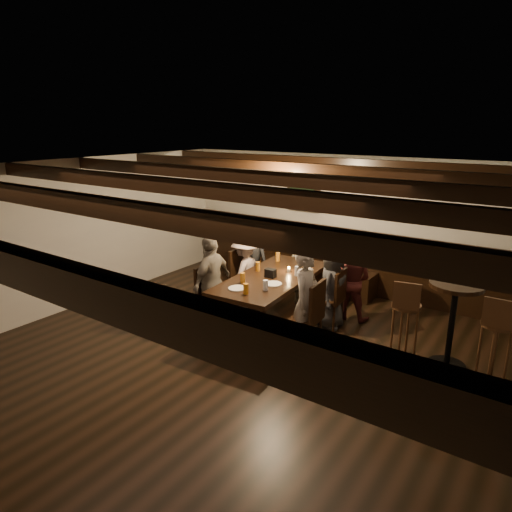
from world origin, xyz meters
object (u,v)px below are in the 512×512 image
Objects in this scene: person_right_far at (306,301)px; person_bench_left at (251,260)px; chair_left_near at (246,290)px; person_left_near at (245,272)px; bar_stool_left at (404,332)px; person_bench_right at (352,280)px; chair_right_near at (329,309)px; bar_stool_right at (493,353)px; dining_table at (272,280)px; chair_right_far at (303,330)px; person_right_near at (332,287)px; person_left_far at (212,282)px; chair_left_far at (214,309)px; person_bench_centre at (303,270)px; high_top_table at (453,313)px.

person_bench_left is at bearing 50.71° from person_right_far.
person_left_near reaches higher than chair_left_near.
person_bench_right is at bearing 127.98° from bar_stool_left.
person_bench_right is (0.15, 0.46, 0.35)m from chair_right_near.
bar_stool_right is (3.90, -0.74, -0.25)m from person_bench_left.
person_bench_right is (0.83, 0.96, -0.11)m from dining_table.
person_right_near is (-0.04, 0.90, 0.32)m from chair_right_far.
chair_right_far is 2.14m from person_bench_left.
bar_stool_left reaches higher than chair_left_near.
person_bench_right is at bearing -6.34° from person_right_far.
dining_table is 2.44× the size of chair_right_near.
chair_right_near is 1.73m from person_bench_left.
chair_right_near is 1.77m from person_left_far.
person_left_far is at bearing -90.00° from chair_left_far.
person_bench_centre is (0.67, 0.65, 0.30)m from chair_left_near.
person_left_far is 1.25× the size of bar_stool_right.
chair_right_far is at bearing 58.54° from person_left_near.
high_top_table is (1.60, -0.72, 0.11)m from person_bench_right.
person_left_near is 0.96× the size of person_right_near.
chair_right_far is 0.95m from person_right_near.
bar_stool_left is at bearing 78.23° from chair_left_near.
person_left_far is 1.26× the size of high_top_table.
person_left_near is at bearing 58.54° from chair_right_far.
person_left_near is (0.18, -0.44, -0.07)m from person_bench_left.
person_bench_centre reaches higher than chair_right_far.
person_left_near reaches higher than chair_left_far.
person_right_far is at bearing 90.00° from person_left_far.
chair_right_far is at bearing 178.14° from person_right_near.
chair_right_near is 1.34m from bar_stool_left.
dining_table is 0.88m from person_left_far.
person_right_far reaches higher than chair_left_far.
chair_left_near is at bearing 174.06° from bar_stool_right.
high_top_table is at bearing 10.44° from bar_stool_left.
person_right_far is 1.26m from bar_stool_left.
person_bench_centre is at bearing 129.79° from chair_left_near.
person_right_far reaches higher than dining_table.
chair_left_near is (-0.75, 0.40, -0.43)m from dining_table.
chair_left_near is 2.71m from bar_stool_left.
chair_left_near is at bearing 111.76° from person_bench_left.
chair_left_far is 0.41m from person_left_far.
person_left_near is at bearing 180.00° from person_left_far.
person_bench_left reaches higher than person_left_near.
chair_left_far is at bearing 121.48° from person_right_near.
chair_left_far is at bearing 90.00° from person_right_far.
chair_right_far is at bearing -31.98° from dining_table.
person_right_far is (0.07, -0.90, 0.09)m from person_right_near.
chair_right_far is at bearing 90.00° from person_left_far.
dining_table is 2.44m from high_top_table.
bar_stool_right is at bearing 81.10° from person_left_near.
person_left_near is 0.91m from person_left_far.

